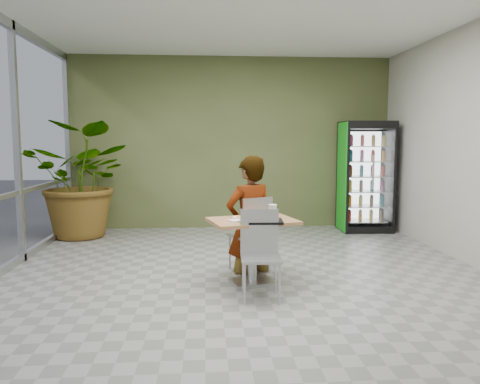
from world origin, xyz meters
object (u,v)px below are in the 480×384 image
object	(u,v)px
soda_cup	(273,212)
cafeteria_tray	(261,221)
chair_far	(253,228)
beverage_fridge	(366,176)
seated_woman	(249,226)
chair_near	(260,246)
dining_table	(253,238)
potted_plant	(84,180)

from	to	relation	value
soda_cup	cafeteria_tray	size ratio (longest dim) A/B	0.36
chair_far	beverage_fridge	size ratio (longest dim) A/B	0.48
soda_cup	beverage_fridge	xyz separation A→B (m)	(2.15, 3.06, 0.16)
seated_woman	soda_cup	size ratio (longest dim) A/B	10.51
chair_near	dining_table	bearing A→B (deg)	96.54
chair_near	soda_cup	xyz separation A→B (m)	(0.20, 0.46, 0.29)
soda_cup	seated_woman	bearing A→B (deg)	114.61
dining_table	seated_woman	size ratio (longest dim) A/B	0.62
beverage_fridge	potted_plant	bearing A→B (deg)	-174.97
chair_near	seated_woman	xyz separation A→B (m)	(-0.02, 0.94, 0.04)
seated_woman	potted_plant	world-z (taller)	potted_plant
dining_table	beverage_fridge	bearing A→B (deg)	52.17
dining_table	beverage_fridge	xyz separation A→B (m)	(2.38, 3.07, 0.46)
dining_table	chair_near	bearing A→B (deg)	-85.60
dining_table	chair_near	xyz separation A→B (m)	(0.03, -0.45, 0.00)
dining_table	beverage_fridge	world-z (taller)	beverage_fridge
seated_woman	soda_cup	xyz separation A→B (m)	(0.22, -0.48, 0.25)
cafeteria_tray	potted_plant	distance (m)	4.06
cafeteria_tray	chair_far	bearing A→B (deg)	91.90
soda_cup	potted_plant	xyz separation A→B (m)	(-2.83, 2.84, 0.15)
chair_far	chair_near	bearing A→B (deg)	63.22
beverage_fridge	seated_woman	bearing A→B (deg)	-130.14
dining_table	soda_cup	bearing A→B (deg)	3.52
soda_cup	dining_table	bearing A→B (deg)	-176.48
potted_plant	seated_woman	bearing A→B (deg)	-42.13
seated_woman	dining_table	bearing A→B (deg)	63.21
chair_far	soda_cup	bearing A→B (deg)	86.37
chair_near	beverage_fridge	world-z (taller)	beverage_fridge
dining_table	chair_near	world-z (taller)	chair_near
dining_table	chair_far	size ratio (longest dim) A/B	1.14
dining_table	cafeteria_tray	size ratio (longest dim) A/B	2.35
chair_far	chair_near	size ratio (longest dim) A/B	1.04
seated_woman	chair_near	bearing A→B (deg)	65.90
dining_table	chair_near	distance (m)	0.45
chair_far	potted_plant	size ratio (longest dim) A/B	0.49
dining_table	seated_woman	distance (m)	0.50
chair_near	beverage_fridge	bearing A→B (deg)	58.41
chair_far	beverage_fridge	bearing A→B (deg)	-157.23
cafeteria_tray	beverage_fridge	xyz separation A→B (m)	(2.31, 3.27, 0.23)
potted_plant	beverage_fridge	bearing A→B (deg)	2.51
chair_far	seated_woman	distance (m)	0.06
chair_far	soda_cup	distance (m)	0.55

